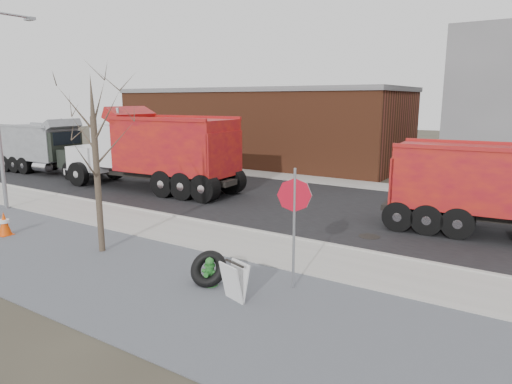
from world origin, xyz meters
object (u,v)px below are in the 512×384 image
Objects in this scene: dump_truck_red_a at (505,186)px; dump_truck_grey at (48,146)px; truck_tire at (208,269)px; fire_hydrant at (210,273)px; dump_truck_red_b at (154,149)px; sandwich_board at (235,281)px; stop_sign at (294,208)px.

dump_truck_red_a is 24.60m from dump_truck_grey.
dump_truck_red_a is (5.57, 8.42, 1.30)m from truck_tire.
dump_truck_red_b is at bearing 130.81° from fire_hydrant.
dump_truck_grey is (-24.60, -0.27, -0.02)m from dump_truck_red_a.
fire_hydrant is 0.12m from truck_tire.
dump_truck_red_b is 9.28m from dump_truck_grey.
truck_tire is 10.17m from dump_truck_red_a.
sandwich_board is 9.98m from dump_truck_red_a.
dump_truck_red_a reaches higher than dump_truck_grey.
dump_truck_red_a reaches higher than fire_hydrant.
fire_hydrant is 2.61m from stop_sign.
stop_sign is at bearing 77.76° from sandwich_board.
dump_truck_red_b reaches higher than dump_truck_red_a.
stop_sign is 0.40× the size of dump_truck_grey.
dump_truck_red_b is at bearing 177.24° from dump_truck_red_a.
truck_tire is (-0.08, 0.05, 0.08)m from fire_hydrant.
dump_truck_red_a is (3.71, 7.50, -0.28)m from stop_sign.
fire_hydrant is at bearing -32.29° from truck_tire.
dump_truck_red_b reaches higher than fire_hydrant.
sandwich_board is at bearing -25.95° from dump_truck_grey.
stop_sign is 0.30× the size of dump_truck_red_b.
dump_truck_red_a reaches higher than truck_tire.
truck_tire is at bearing 137.50° from fire_hydrant.
fire_hydrant is 20.84m from dump_truck_grey.
fire_hydrant is 0.10× the size of dump_truck_grey.
dump_truck_red_a is (4.48, 8.83, 1.23)m from sandwich_board.
sandwich_board is at bearing -123.36° from stop_sign.
fire_hydrant is 0.07× the size of dump_truck_red_b.
dump_truck_grey is (-19.03, 8.15, 1.27)m from truck_tire.
dump_truck_red_a reaches higher than sandwich_board.
dump_truck_grey is (-9.27, 0.23, -0.38)m from dump_truck_red_b.
truck_tire is 1.17× the size of sandwich_board.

